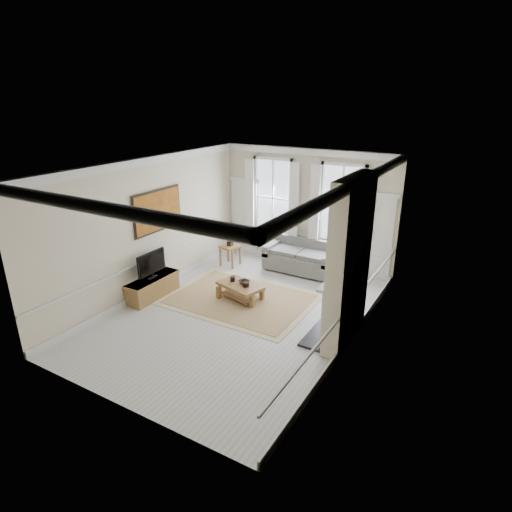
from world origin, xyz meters
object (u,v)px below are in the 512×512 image
Objects in this scene: sofa at (302,258)px; tv_stand at (153,287)px; coffee_table at (240,287)px; side_table at (230,249)px.

tv_stand is (-2.48, -3.43, -0.11)m from sofa.
coffee_table is at bearing 26.43° from tv_stand.
sofa is at bearing 92.98° from coffee_table.
side_table is at bearing -161.12° from sofa.
side_table is (-1.99, -0.68, 0.13)m from sofa.
coffee_table is at bearing -50.42° from side_table.
coffee_table is at bearing -101.98° from sofa.
sofa is at bearing 18.88° from side_table.
tv_stand is (-0.48, -2.75, -0.24)m from side_table.
coffee_table is (-0.52, -2.46, -0.04)m from sofa.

